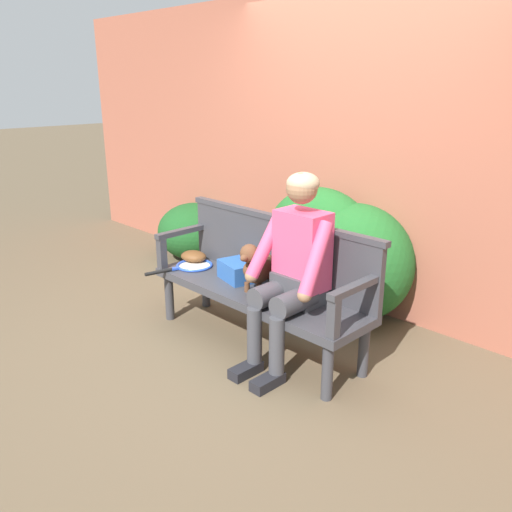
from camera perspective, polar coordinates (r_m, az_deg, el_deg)
The scene contains 14 objects.
ground_plane at distance 3.93m, azimuth 0.00°, elevation -9.49°, with size 40.00×40.00×0.00m, color brown.
brick_garden_fence at distance 4.50m, azimuth 11.82°, elevation 10.90°, with size 8.00×0.30×2.56m, color #9E5642.
hedge_bush_far_left at distance 4.42m, azimuth 6.90°, elevation 0.81°, with size 1.10×0.68×1.03m, color #1E5B23.
hedge_bush_far_right at distance 5.72m, azimuth -6.67°, elevation 2.70°, with size 0.80×0.78×0.60m, color #194C1E.
hedge_bush_mid_right at distance 4.26m, azimuth 10.69°, elevation -0.65°, with size 0.95×0.83×0.94m, color #1E5B23.
garden_bench at distance 3.77m, azimuth 0.00°, elevation -4.42°, with size 1.76×0.50×0.43m.
bench_backrest at distance 3.81m, azimuth 2.34°, elevation 0.79°, with size 1.80×0.06×0.50m.
bench_armrest_left_end at distance 4.24m, azimuth -8.87°, elevation 1.67°, with size 0.06×0.50×0.28m.
bench_armrest_right_end at distance 3.11m, azimuth 9.83°, elevation -4.70°, with size 0.06×0.50×0.28m.
person_seated at distance 3.41m, azimuth 4.09°, elevation -1.00°, with size 0.56×0.65×1.30m.
dog_on_bench at distance 3.66m, azimuth 0.04°, elevation -1.14°, with size 0.23×0.37×0.37m.
tennis_racket at distance 4.22m, azimuth -7.01°, elevation -1.07°, with size 0.34×0.58×0.03m.
baseball_glove at distance 4.33m, azimuth -6.78°, elevation -0.03°, with size 0.22×0.17×0.09m, color brown.
sports_bag at distance 3.91m, azimuth -2.02°, elevation -1.61°, with size 0.28×0.20×0.14m, color #2856A3.
Camera 1 is at (2.47, -2.44, 1.84)m, focal length 36.95 mm.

